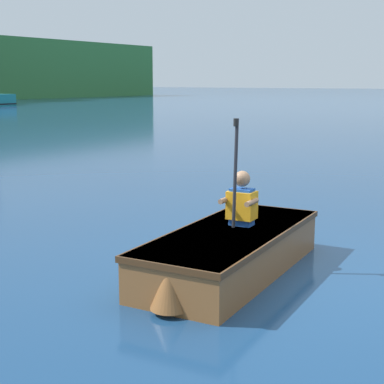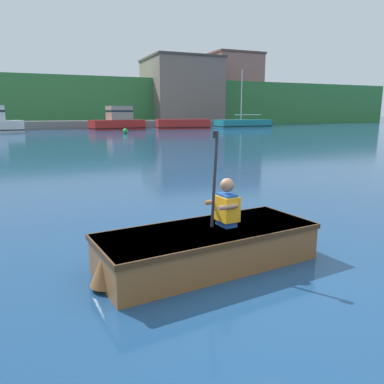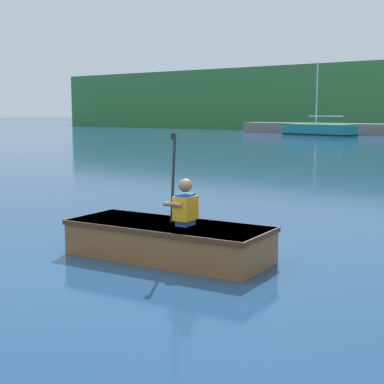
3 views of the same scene
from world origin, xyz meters
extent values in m
plane|color=navy|center=(0.00, 0.00, 0.00)|extent=(300.00, 300.00, 0.00)
cube|color=brown|center=(-0.23, 0.78, 0.23)|extent=(2.71, 1.30, 0.46)
cube|color=#482C16|center=(-0.23, 0.78, 0.43)|extent=(2.75, 1.34, 0.06)
cube|color=#482C16|center=(-0.23, 0.78, 0.42)|extent=(2.32, 1.08, 0.02)
cone|color=brown|center=(-1.47, 0.63, 0.25)|extent=(0.39, 0.39, 0.41)
cube|color=brown|center=(-0.03, 0.80, 0.41)|extent=(0.27, 0.96, 0.03)
cube|color=#1E4CA5|center=(0.03, 0.81, 0.66)|extent=(0.19, 0.26, 0.40)
cube|color=orange|center=(0.03, 0.81, 0.68)|extent=(0.24, 0.31, 0.30)
sphere|color=#997051|center=(0.03, 0.81, 0.96)|extent=(0.17, 0.17, 0.17)
cylinder|color=#997051|center=(-0.07, 0.95, 0.74)|extent=(0.26, 0.09, 0.06)
cylinder|color=#997051|center=(-0.04, 0.65, 0.74)|extent=(0.26, 0.09, 0.06)
cylinder|color=#232328|center=(-0.15, 0.79, 1.04)|extent=(0.10, 0.05, 1.13)
cylinder|color=black|center=(-0.15, 0.79, 1.57)|extent=(0.05, 0.05, 0.08)
camera|label=1|loc=(-5.28, -2.31, 1.98)|focal=55.00mm
camera|label=2|loc=(-2.05, -3.08, 1.81)|focal=35.00mm
camera|label=3|loc=(4.53, -4.86, 1.87)|focal=55.00mm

